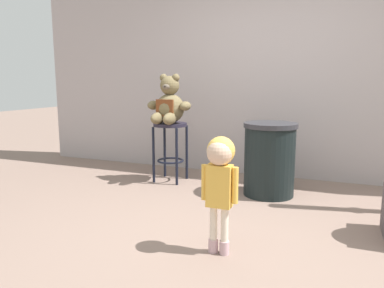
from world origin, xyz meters
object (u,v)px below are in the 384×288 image
(trash_bin, at_px, (269,159))
(bar_stool_with_teddy, at_px, (170,139))
(teddy_bear, at_px, (169,105))
(child_walking, at_px, (220,170))

(trash_bin, bearing_deg, bar_stool_with_teddy, 173.94)
(teddy_bear, bearing_deg, child_walking, -54.48)
(child_walking, bearing_deg, teddy_bear, 86.87)
(child_walking, distance_m, trash_bin, 1.54)
(child_walking, height_order, trash_bin, child_walking)
(teddy_bear, height_order, trash_bin, teddy_bear)
(bar_stool_with_teddy, xyz_separation_m, teddy_bear, (0.00, -0.03, 0.42))
(bar_stool_with_teddy, distance_m, trash_bin, 1.25)
(teddy_bear, bearing_deg, trash_bin, -4.79)
(child_walking, bearing_deg, trash_bin, 48.41)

